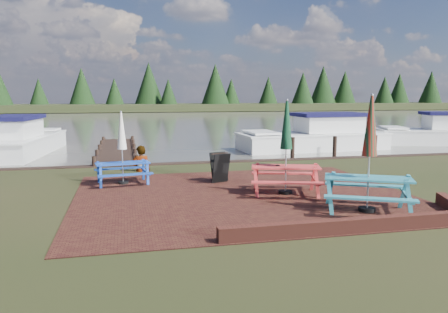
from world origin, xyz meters
The scene contains 14 objects.
ground centered at (0.00, 0.00, 0.00)m, with size 120.00×120.00×0.00m, color black.
paving centered at (0.00, 1.00, 0.01)m, with size 9.00×7.50×0.02m, color #351411.
brick_wall centered at (2.15, -2.42, 0.15)m, with size 6.21×1.79×0.30m.
water centered at (0.00, 37.00, 0.00)m, with size 120.00×60.00×0.02m, color #47453D.
far_treeline centered at (0.00, 66.00, 3.28)m, with size 120.00×10.00×8.10m.
picnic_table_teal centered at (2.39, -1.23, 0.96)m, with size 2.54×2.45×2.73m.
picnic_table_red centered at (1.18, 0.94, 0.91)m, with size 2.27×2.13×2.59m.
picnic_table_blue centered at (-3.21, 3.33, 0.78)m, with size 1.79×1.63×2.23m.
chalkboard centered at (-0.25, 2.92, 0.48)m, with size 0.62×0.73×0.93m.
jetty centered at (-3.50, 11.28, 0.11)m, with size 1.76×9.08×1.00m.
boat_jetty centered at (-8.09, 12.59, 0.44)m, with size 3.34×7.62×2.14m.
boat_near centered at (6.83, 11.29, 0.44)m, with size 8.08×3.18×2.15m.
boat_far centered at (14.95, 11.91, 0.43)m, with size 7.17×4.20×2.11m.
person centered at (-2.59, 5.52, 0.92)m, with size 0.67×0.44×1.85m, color gray.
Camera 1 is at (-3.12, -10.23, 2.75)m, focal length 35.00 mm.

